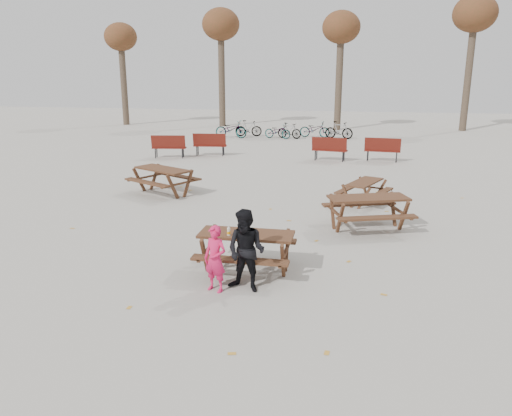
% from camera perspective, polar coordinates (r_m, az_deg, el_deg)
% --- Properties ---
extents(ground, '(80.00, 80.00, 0.00)m').
position_cam_1_polar(ground, '(9.81, -1.09, -7.18)').
color(ground, gray).
rests_on(ground, ground).
extents(main_picnic_table, '(1.80, 1.45, 0.78)m').
position_cam_1_polar(main_picnic_table, '(9.60, -1.10, -3.95)').
color(main_picnic_table, '#351C13').
rests_on(main_picnic_table, ground).
extents(food_tray, '(0.18, 0.11, 0.03)m').
position_cam_1_polar(food_tray, '(9.47, -0.40, -2.91)').
color(food_tray, silver).
rests_on(food_tray, main_picnic_table).
extents(bread_roll, '(0.14, 0.06, 0.05)m').
position_cam_1_polar(bread_roll, '(9.45, -0.40, -2.66)').
color(bread_roll, tan).
rests_on(bread_roll, food_tray).
extents(soda_bottle, '(0.07, 0.07, 0.17)m').
position_cam_1_polar(soda_bottle, '(9.39, -3.14, -2.74)').
color(soda_bottle, silver).
rests_on(soda_bottle, main_picnic_table).
extents(child, '(0.51, 0.42, 1.20)m').
position_cam_1_polar(child, '(8.78, -4.68, -5.81)').
color(child, '#D61A51').
rests_on(child, ground).
extents(adult, '(0.84, 0.72, 1.48)m').
position_cam_1_polar(adult, '(8.72, -1.13, -4.91)').
color(adult, black).
rests_on(adult, ground).
extents(picnic_table_east, '(2.30, 2.07, 0.82)m').
position_cam_1_polar(picnic_table_east, '(12.48, 12.63, -0.57)').
color(picnic_table_east, '#351C13').
rests_on(picnic_table_east, ground).
extents(picnic_table_north, '(2.40, 2.25, 0.82)m').
position_cam_1_polar(picnic_table_north, '(15.97, -10.55, 3.03)').
color(picnic_table_north, '#351C13').
rests_on(picnic_table_north, ground).
extents(picnic_table_far, '(1.73, 1.89, 0.66)m').
position_cam_1_polar(picnic_table_far, '(14.92, 12.24, 1.75)').
color(picnic_table_far, '#351C13').
rests_on(picnic_table_far, ground).
extents(park_bench_row, '(10.89, 1.62, 1.03)m').
position_cam_1_polar(park_bench_row, '(22.10, 1.72, 6.97)').
color(park_bench_row, maroon).
rests_on(park_bench_row, ground).
extents(bicycle_row, '(7.95, 1.97, 0.99)m').
position_cam_1_polar(bicycle_row, '(29.17, 2.76, 8.93)').
color(bicycle_row, black).
rests_on(bicycle_row, ground).
extents(tree_row, '(32.17, 3.52, 8.26)m').
position_cam_1_polar(tree_row, '(34.11, 9.55, 19.33)').
color(tree_row, '#382B21').
rests_on(tree_row, ground).
extents(fallen_leaves, '(11.00, 11.00, 0.01)m').
position_cam_1_polar(fallen_leaves, '(12.05, 3.66, -2.82)').
color(fallen_leaves, '#BA842C').
rests_on(fallen_leaves, ground).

